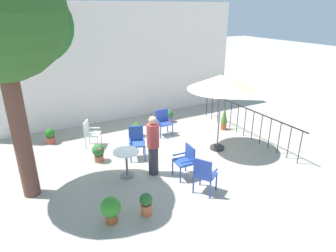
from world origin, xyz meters
TOP-DOWN VIEW (x-y plane):
  - ground_plane at (0.00, 0.00)m, footprint 60.00×60.00m
  - villa_facade at (0.00, 3.76)m, footprint 9.88×0.30m
  - terrace_railing at (3.04, 0.00)m, footprint 0.03×4.83m
  - patio_umbrella_0 at (1.60, -0.39)m, footprint 1.98×1.98m
  - cafe_table_0 at (-1.47, -0.55)m, footprint 0.66×0.66m
  - patio_chair_0 at (-0.83, 0.29)m, footprint 0.56×0.57m
  - patio_chair_1 at (0.63, 1.43)m, footprint 0.51×0.45m
  - patio_chair_2 at (-0.12, -1.29)m, footprint 0.45×0.50m
  - patio_chair_3 at (-1.82, 1.68)m, footprint 0.59×0.60m
  - patio_chair_4 at (-0.15, -2.15)m, footprint 0.60×0.62m
  - potted_plant_0 at (-1.89, 0.58)m, footprint 0.35×0.35m
  - potted_plant_1 at (2.78, 0.78)m, footprint 0.23×0.23m
  - potted_plant_2 at (1.39, 2.41)m, footprint 0.35×0.36m
  - potted_plant_3 at (-2.40, -2.09)m, footprint 0.42×0.42m
  - potted_plant_4 at (-1.67, -2.21)m, footprint 0.28×0.28m
  - potted_plant_5 at (-2.94, 2.52)m, footprint 0.31×0.31m
  - potted_plant_6 at (-0.23, 1.72)m, footprint 0.34×0.34m
  - standing_person at (-0.80, -0.77)m, footprint 0.36×0.36m

SIDE VIEW (x-z plane):
  - ground_plane at x=0.00m, z-range 0.00..0.00m
  - potted_plant_6 at x=-0.23m, z-range 0.00..0.50m
  - potted_plant_2 at x=1.39m, z-range 0.02..0.51m
  - potted_plant_5 at x=-2.94m, z-range 0.01..0.52m
  - potted_plant_4 at x=-1.67m, z-range 0.02..0.54m
  - potted_plant_0 at x=-1.89m, z-range 0.03..0.56m
  - potted_plant_3 at x=-2.40m, z-range 0.04..0.62m
  - potted_plant_1 at x=2.78m, z-range 0.02..0.90m
  - patio_chair_3 at x=-1.82m, z-range 0.07..0.91m
  - cafe_table_0 at x=-1.47m, z-range 0.14..0.86m
  - patio_chair_2 at x=-0.12m, z-range 0.08..0.94m
  - patio_chair_1 at x=0.63m, z-range 0.07..0.95m
  - patio_chair_4 at x=-0.15m, z-range 0.08..1.02m
  - patio_chair_0 at x=-0.83m, z-range 0.08..1.02m
  - terrace_railing at x=3.04m, z-range 0.18..1.19m
  - standing_person at x=-0.80m, z-range 0.02..1.65m
  - patio_umbrella_0 at x=1.60m, z-range 0.91..3.33m
  - villa_facade at x=0.00m, z-range 0.00..4.34m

